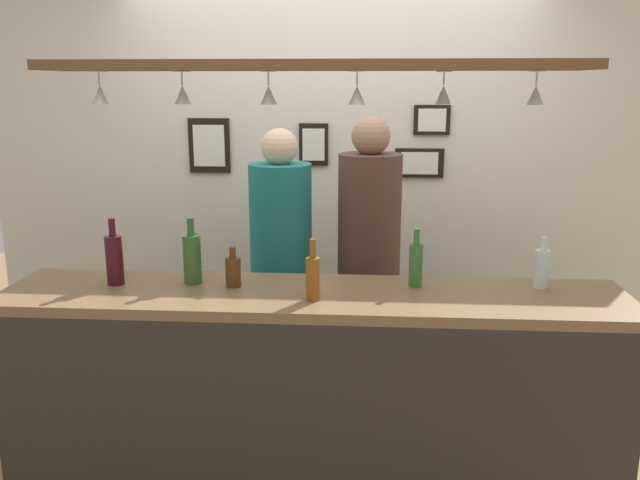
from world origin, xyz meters
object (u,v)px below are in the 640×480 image
bottle_beer_brown_stubby (233,271)px  bottle_soda_clear (542,267)px  bottle_beer_amber_tall (313,277)px  picture_frame_caricature (209,146)px  person_middle_teal_shirt (281,251)px  picture_frame_lower_pair (419,163)px  bottle_wine_dark_red (114,259)px  picture_frame_upper_small (432,120)px  person_right_brown_shirt (369,245)px  bottle_beer_green_import (416,263)px  picture_frame_crest (314,145)px  bottle_champagne_green (192,258)px

bottle_beer_brown_stubby → bottle_soda_clear: size_ratio=0.78×
bottle_beer_amber_tall → picture_frame_caricature: bearing=117.3°
person_middle_teal_shirt → picture_frame_lower_pair: bearing=38.1°
bottle_wine_dark_red → picture_frame_upper_small: picture_frame_upper_small is taller
person_right_brown_shirt → bottle_wine_dark_red: (-1.13, -0.74, 0.10)m
bottle_beer_green_import → bottle_soda_clear: bearing=1.5°
person_right_brown_shirt → bottle_beer_brown_stubby: person_right_brown_shirt is taller
person_right_brown_shirt → picture_frame_crest: bearing=119.6°
person_middle_teal_shirt → bottle_soda_clear: size_ratio=7.33×
person_right_brown_shirt → picture_frame_upper_small: bearing=58.9°
bottle_beer_green_import → picture_frame_caricature: picture_frame_caricature is taller
picture_frame_lower_pair → bottle_beer_green_import: bearing=-94.5°
person_right_brown_shirt → picture_frame_caricature: person_right_brown_shirt is taller
bottle_champagne_green → bottle_beer_amber_tall: (0.56, -0.20, -0.02)m
picture_frame_upper_small → picture_frame_lower_pair: (-0.07, 0.00, -0.26)m
person_right_brown_shirt → picture_frame_crest: size_ratio=6.73×
bottle_soda_clear → picture_frame_upper_small: (-0.38, 1.27, 0.56)m
person_middle_teal_shirt → bottle_wine_dark_red: bearing=-131.3°
picture_frame_caricature → bottle_beer_green_import: bearing=-46.7°
bottle_beer_brown_stubby → bottle_wine_dark_red: bottle_wine_dark_red is taller
bottle_champagne_green → bottle_beer_amber_tall: 0.59m
bottle_beer_brown_stubby → bottle_soda_clear: bottle_soda_clear is taller
bottle_wine_dark_red → picture_frame_upper_small: 2.09m
bottle_beer_brown_stubby → bottle_champagne_green: bearing=169.4°
bottle_champagne_green → picture_frame_crest: bearing=71.6°
bottle_beer_green_import → bottle_soda_clear: (0.55, 0.01, -0.01)m
person_middle_teal_shirt → picture_frame_caricature: 0.96m
person_right_brown_shirt → bottle_wine_dark_red: 1.35m
bottle_soda_clear → picture_frame_upper_small: size_ratio=1.05×
bottle_champagne_green → bottle_beer_brown_stubby: bearing=-10.6°
bottle_champagne_green → picture_frame_lower_pair: size_ratio=1.00×
person_middle_teal_shirt → bottle_wine_dark_red: size_ratio=5.62×
bottle_beer_amber_tall → picture_frame_upper_small: picture_frame_upper_small is taller
bottle_beer_brown_stubby → bottle_beer_amber_tall: bottle_beer_amber_tall is taller
bottle_beer_green_import → bottle_soda_clear: 0.55m
person_middle_teal_shirt → bottle_beer_brown_stubby: 0.75m
picture_frame_lower_pair → picture_frame_crest: 0.67m
person_middle_teal_shirt → bottle_beer_amber_tall: (0.25, -0.89, 0.13)m
picture_frame_caricature → bottle_wine_dark_red: bearing=-95.0°
person_middle_teal_shirt → bottle_beer_green_import: 0.97m
bottle_soda_clear → person_right_brown_shirt: bearing=138.9°
bottle_wine_dark_red → picture_frame_lower_pair: picture_frame_lower_pair is taller
bottle_beer_amber_tall → bottle_beer_brown_stubby: bearing=156.4°
bottle_beer_brown_stubby → bottle_soda_clear: (1.35, 0.08, 0.02)m
bottle_beer_amber_tall → bottle_soda_clear: 1.01m
bottle_beer_amber_tall → picture_frame_upper_small: (0.61, 1.51, 0.55)m
bottle_wine_dark_red → picture_frame_caricature: (0.12, 1.35, 0.37)m
bottle_champagne_green → picture_frame_upper_small: 1.83m
bottle_soda_clear → bottle_beer_amber_tall: bearing=-166.5°
bottle_beer_brown_stubby → picture_frame_caricature: size_ratio=0.53×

